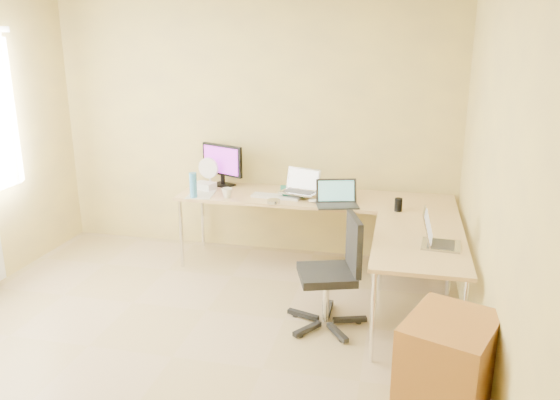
% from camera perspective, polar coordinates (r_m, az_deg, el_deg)
% --- Properties ---
extents(floor, '(4.50, 4.50, 0.00)m').
position_cam_1_polar(floor, '(4.24, -10.98, -15.52)').
color(floor, tan).
rests_on(floor, ground).
extents(wall_back, '(4.50, 0.00, 4.50)m').
position_cam_1_polar(wall_back, '(5.80, -2.84, 7.30)').
color(wall_back, '#E5CE69').
rests_on(wall_back, ground).
extents(wall_right, '(0.00, 4.50, 4.50)m').
position_cam_1_polar(wall_right, '(3.44, 21.69, -0.29)').
color(wall_right, '#E5CE69').
rests_on(wall_right, ground).
extents(desk_main, '(2.65, 0.70, 0.73)m').
position_cam_1_polar(desk_main, '(5.50, 3.50, -3.29)').
color(desk_main, tan).
rests_on(desk_main, ground).
extents(desk_return, '(0.70, 1.30, 0.73)m').
position_cam_1_polar(desk_return, '(4.52, 13.81, -8.32)').
color(desk_return, tan).
rests_on(desk_return, ground).
extents(monitor, '(0.53, 0.36, 0.44)m').
position_cam_1_polar(monitor, '(5.76, -5.93, 3.58)').
color(monitor, black).
rests_on(monitor, desk_main).
extents(book_stack, '(0.30, 0.35, 0.05)m').
position_cam_1_polar(book_stack, '(5.47, 1.31, 0.90)').
color(book_stack, '#155750').
rests_on(book_stack, desk_main).
extents(laptop_center, '(0.40, 0.35, 0.22)m').
position_cam_1_polar(laptop_center, '(5.29, 2.04, 1.90)').
color(laptop_center, silver).
rests_on(laptop_center, desk_main).
extents(laptop_black, '(0.43, 0.37, 0.24)m').
position_cam_1_polar(laptop_black, '(5.07, 5.93, 0.65)').
color(laptop_black, black).
rests_on(laptop_black, desk_main).
extents(keyboard, '(0.49, 0.18, 0.02)m').
position_cam_1_polar(keyboard, '(5.34, -0.42, 0.36)').
color(keyboard, silver).
rests_on(keyboard, desk_main).
extents(mouse, '(0.10, 0.07, 0.04)m').
position_cam_1_polar(mouse, '(5.19, 3.47, -0.06)').
color(mouse, silver).
rests_on(mouse, desk_main).
extents(mug, '(0.12, 0.12, 0.10)m').
position_cam_1_polar(mug, '(5.35, -5.47, 0.72)').
color(mug, silver).
rests_on(mug, desk_main).
extents(cd_stack, '(0.16, 0.16, 0.03)m').
position_cam_1_polar(cd_stack, '(5.17, -0.65, -0.14)').
color(cd_stack, silver).
rests_on(cd_stack, desk_main).
extents(water_bottle, '(0.09, 0.09, 0.25)m').
position_cam_1_polar(water_bottle, '(5.37, -8.89, 1.49)').
color(water_bottle, '#3F90D2').
rests_on(water_bottle, desk_main).
extents(papers, '(0.28, 0.37, 0.01)m').
position_cam_1_polar(papers, '(5.50, -8.08, 0.59)').
color(papers, beige).
rests_on(papers, desk_main).
extents(white_box, '(0.23, 0.19, 0.07)m').
position_cam_1_polar(white_box, '(5.67, -7.71, 1.44)').
color(white_box, silver).
rests_on(white_box, desk_main).
extents(desk_fan, '(0.25, 0.25, 0.27)m').
position_cam_1_polar(desk_fan, '(5.80, -7.19, 2.81)').
color(desk_fan, white).
rests_on(desk_fan, desk_main).
extents(black_cup, '(0.09, 0.09, 0.12)m').
position_cam_1_polar(black_cup, '(5.03, 12.04, -0.48)').
color(black_cup, black).
rests_on(black_cup, desk_main).
extents(laptop_return, '(0.35, 0.28, 0.22)m').
position_cam_1_polar(laptop_return, '(4.26, 16.28, -3.20)').
color(laptop_return, '#A5A6B0').
rests_on(laptop_return, desk_return).
extents(office_chair, '(0.69, 0.69, 0.91)m').
position_cam_1_polar(office_chair, '(4.36, 4.80, -6.88)').
color(office_chair, black).
rests_on(office_chair, ground).
extents(cabinet, '(0.61, 0.67, 0.76)m').
position_cam_1_polar(cabinet, '(3.42, 16.67, -17.36)').
color(cabinet, brown).
rests_on(cabinet, ground).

